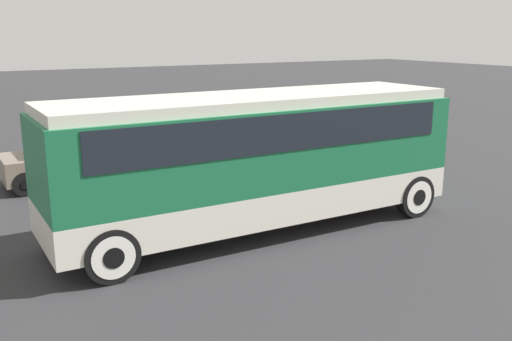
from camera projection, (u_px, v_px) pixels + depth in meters
ground_plane at (256, 229)px, 13.09m from camera, size 120.00×120.00×0.00m
tour_bus at (260, 150)px, 12.70m from camera, size 9.34×2.60×3.09m
parked_car_near at (281, 142)px, 19.70m from camera, size 4.53×1.80×1.40m
parked_car_mid at (79, 158)px, 17.06m from camera, size 4.41×1.85×1.43m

